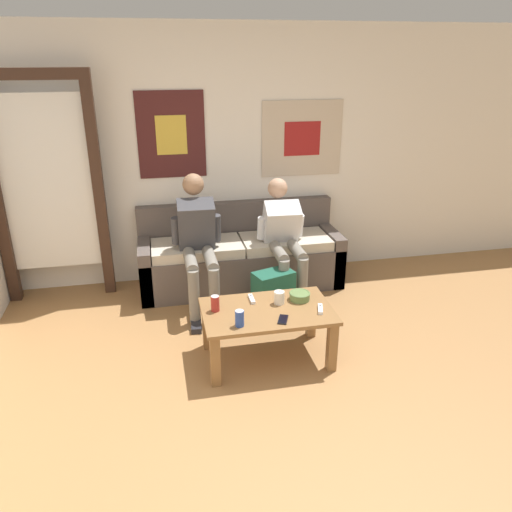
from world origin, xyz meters
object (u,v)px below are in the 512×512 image
person_seated_teen (284,235)px  game_controller_near_right (320,309)px  couch (240,258)px  cell_phone (283,319)px  coffee_table (267,319)px  drink_can_blue (240,318)px  drink_can_red (215,303)px  game_controller_near_left (252,299)px  pillar_candle (279,298)px  backpack (274,295)px  ceramic_bowl (300,296)px  person_seated_adult (198,238)px

person_seated_teen → game_controller_near_right: person_seated_teen is taller
couch → cell_phone: (0.03, -1.59, 0.15)m
cell_phone → couch: bearing=91.2°
coffee_table → drink_can_blue: bearing=-141.8°
couch → drink_can_red: bearing=-108.0°
drink_can_red → couch: bearing=72.0°
coffee_table → game_controller_near_right: size_ratio=6.78×
game_controller_near_left → cell_phone: bearing=-65.4°
couch → pillar_candle: bearing=-86.9°
pillar_candle → cell_phone: size_ratio=0.76×
backpack → game_controller_near_right: size_ratio=2.94×
coffee_table → backpack: (0.22, 0.67, -0.15)m
backpack → drink_can_red: 0.91m
backpack → drink_can_red: bearing=-135.4°
coffee_table → pillar_candle: size_ratio=8.73×
couch → person_seated_teen: bearing=-40.5°
coffee_table → cell_phone: bearing=-67.5°
pillar_candle → drink_can_red: bearing=-178.4°
drink_can_red → person_seated_teen: bearing=51.6°
coffee_table → drink_can_blue: size_ratio=8.07×
couch → ceramic_bowl: couch is taller
game_controller_near_left → couch: bearing=83.9°
couch → ceramic_bowl: (0.25, -1.30, 0.18)m
couch → pillar_candle: 1.34m
coffee_table → person_seated_teen: size_ratio=0.89×
coffee_table → backpack: size_ratio=2.31×
person_seated_adult → backpack: size_ratio=2.83×
backpack → game_controller_near_right: 0.82m
coffee_table → drink_can_red: bearing=170.7°
person_seated_adult → backpack: 0.88m
ceramic_bowl → cell_phone: (-0.21, -0.29, -0.03)m
couch → ceramic_bowl: size_ratio=12.15×
person_seated_teen → game_controller_near_right: size_ratio=7.63×
drink_can_blue → game_controller_near_left: size_ratio=0.86×
coffee_table → game_controller_near_left: 0.22m
coffee_table → drink_can_red: drink_can_red is taller
ceramic_bowl → backpack: bearing=97.1°
backpack → drink_can_red: size_ratio=3.50×
coffee_table → game_controller_near_right: bearing=-14.0°
coffee_table → drink_can_red: size_ratio=8.07×
drink_can_blue → couch: bearing=79.6°
drink_can_blue → cell_phone: (0.33, 0.01, -0.06)m
coffee_table → cell_phone: size_ratio=6.63×
backpack → cell_phone: bearing=-99.5°
drink_can_red → game_controller_near_right: bearing=-11.7°
backpack → game_controller_near_left: (-0.31, -0.49, 0.24)m
pillar_candle → drink_can_blue: bearing=-142.9°
person_seated_adult → cell_phone: size_ratio=8.14×
coffee_table → game_controller_near_left: game_controller_near_left is taller
pillar_candle → game_controller_near_left: bearing=154.6°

